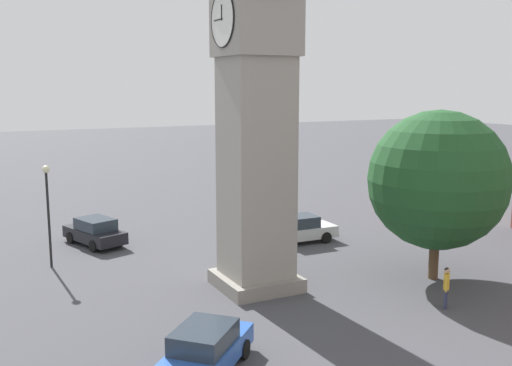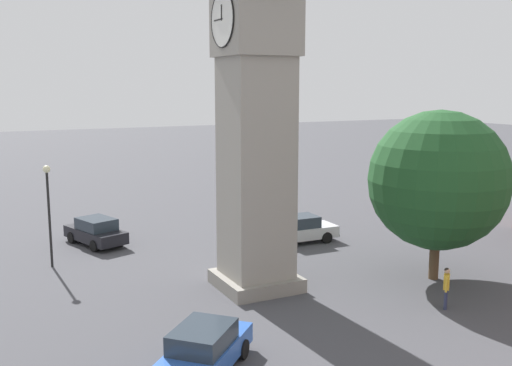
% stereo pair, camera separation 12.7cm
% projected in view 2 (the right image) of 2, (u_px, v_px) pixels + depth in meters
% --- Properties ---
extents(ground_plane, '(200.00, 200.00, 0.00)m').
position_uv_depth(ground_plane, '(256.00, 287.00, 25.59)').
color(ground_plane, '#424247').
extents(clock_tower, '(3.96, 3.96, 18.19)m').
position_uv_depth(clock_tower, '(256.00, 41.00, 23.84)').
color(clock_tower, gray).
rests_on(clock_tower, ground).
extents(car_blue_kerb, '(4.10, 4.12, 1.53)m').
position_uv_depth(car_blue_kerb, '(204.00, 349.00, 17.85)').
color(car_blue_kerb, '#2D5BB7').
rests_on(car_blue_kerb, ground).
extents(car_silver_kerb, '(1.90, 4.17, 1.53)m').
position_uv_depth(car_silver_kerb, '(300.00, 229.00, 32.80)').
color(car_silver_kerb, silver).
rests_on(car_silver_kerb, ground).
extents(car_red_corner, '(4.45, 2.95, 1.53)m').
position_uv_depth(car_red_corner, '(96.00, 231.00, 32.29)').
color(car_red_corner, black).
rests_on(car_red_corner, ground).
extents(pedestrian, '(0.41, 0.43, 1.69)m').
position_uv_depth(pedestrian, '(446.00, 284.00, 22.95)').
color(pedestrian, '#2D3351').
rests_on(pedestrian, ground).
extents(tree, '(6.27, 6.27, 7.73)m').
position_uv_depth(tree, '(438.00, 180.00, 25.98)').
color(tree, brown).
rests_on(tree, ground).
extents(lamp_post, '(0.36, 0.36, 5.02)m').
position_uv_depth(lamp_post, '(48.00, 200.00, 27.91)').
color(lamp_post, black).
rests_on(lamp_post, ground).
extents(road_sign, '(0.60, 0.07, 2.80)m').
position_uv_depth(road_sign, '(237.00, 209.00, 32.61)').
color(road_sign, gray).
rests_on(road_sign, ground).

